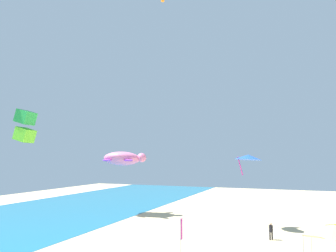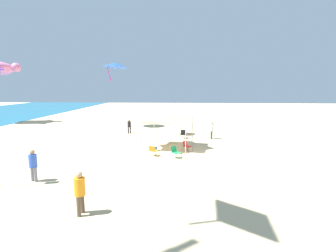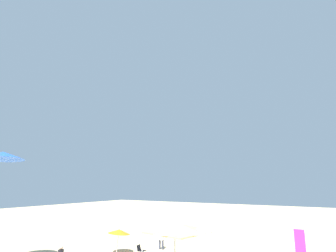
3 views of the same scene
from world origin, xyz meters
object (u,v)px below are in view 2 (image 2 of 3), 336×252
Objects in this scene: beach_umbrella at (179,118)px; person_by_tent at (80,189)px; person_beachcomber at (129,125)px; person_near_umbrella at (212,129)px; cooler_box at (154,148)px; folding_chair_facing_ocean at (153,150)px; person_watching_sky at (33,163)px; canopy_tent at (168,117)px; folding_chair_right_of_tent at (183,133)px; kite_delta_blue at (115,65)px; folding_chair_near_cooler at (187,145)px; folding_chair_left_of_tent at (175,151)px.

person_by_tent is (-17.54, 3.62, -0.69)m from beach_umbrella.
person_beachcomber is 0.90× the size of person_near_umbrella.
cooler_box is 8.25m from person_beachcomber.
person_by_tent is (-8.83, 1.89, 0.60)m from folding_chair_facing_ocean.
person_watching_sky is (-14.12, 7.61, -0.72)m from beach_umbrella.
cooler_box is at bearing 131.87° from canopy_tent.
folding_chair_right_of_tent is 0.47× the size of person_near_umbrella.
folding_chair_right_of_tent is at bearing -70.37° from person_beachcomber.
person_near_umbrella is (4.95, -5.16, 0.82)m from cooler_box.
person_watching_sky is 0.43× the size of kite_delta_blue.
canopy_tent reaches higher than cooler_box.
folding_chair_right_of_tent is 14.70m from person_watching_sky.
person_by_tent is 0.44× the size of kite_delta_blue.
person_watching_sky reaches higher than person_near_umbrella.
person_by_tent reaches higher than person_near_umbrella.
kite_delta_blue is at bearing 78.02° from folding_chair_near_cooler.
person_near_umbrella is at bearing 160.01° from person_by_tent.
cooler_box is 0.37× the size of person_watching_sky.
person_watching_sky is 19.71m from kite_delta_blue.
folding_chair_left_of_tent is 0.52× the size of person_beachcomber.
folding_chair_near_cooler is at bearing -93.55° from folding_chair_right_of_tent.
kite_delta_blue is at bearing 71.33° from person_beachcomber.
person_by_tent is 1.03× the size of person_watching_sky.
person_watching_sky is at bearing -129.93° from folding_chair_right_of_tent.
beach_umbrella is 1.19× the size of person_near_umbrella.
cooler_box is (-1.02, 1.14, -2.40)m from canopy_tent.
canopy_tent reaches higher than person_near_umbrella.
person_near_umbrella is at bearing -10.96° from folding_chair_right_of_tent.
beach_umbrella reaches higher than person_near_umbrella.
person_watching_sky is at bearing -42.55° from person_near_umbrella.
kite_delta_blue reaches higher than person_watching_sky.
beach_umbrella reaches higher than folding_chair_facing_ocean.
kite_delta_blue is (6.32, 8.39, 7.21)m from folding_chair_right_of_tent.
person_by_tent reaches higher than folding_chair_facing_ocean.
person_watching_sky is at bearing 141.00° from cooler_box.
folding_chair_near_cooler is at bearing -99.88° from person_beachcomber.
cooler_box is (1.66, 0.16, -0.27)m from folding_chair_facing_ocean.
canopy_tent is 3.72m from folding_chair_left_of_tent.
canopy_tent is at bearing -103.09° from person_watching_sky.
cooler_box is at bearing -101.78° from person_watching_sky.
folding_chair_facing_ocean is at bearing 164.26° from folding_chair_near_cooler.
canopy_tent is at bearing -48.13° from cooler_box.
beach_umbrella is 17.92m from person_by_tent.
person_watching_sky is (-5.11, 7.54, 0.57)m from folding_chair_left_of_tent.
canopy_tent is 1.00× the size of kite_delta_blue.
folding_chair_facing_ocean is at bearing -117.49° from person_beachcomber.
folding_chair_facing_ocean is 0.45× the size of person_by_tent.
folding_chair_near_cooler is 16.10m from kite_delta_blue.
person_beachcomber is at bearing 36.21° from canopy_tent.
kite_delta_blue is at bearing 27.56° from cooler_box.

